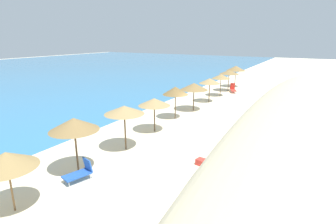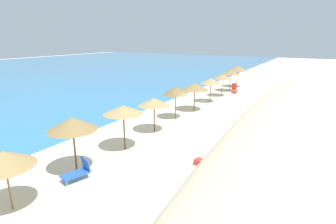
% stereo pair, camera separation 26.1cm
% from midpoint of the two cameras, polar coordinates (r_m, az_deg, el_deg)
% --- Properties ---
extents(ground_plane, '(160.00, 160.00, 0.00)m').
position_cam_midpoint_polar(ground_plane, '(21.45, 6.07, -2.35)').
color(ground_plane, beige).
extents(dune_ridge, '(48.71, 8.14, 2.41)m').
position_cam_midpoint_polar(dune_ridge, '(18.66, 25.24, -2.64)').
color(dune_ridge, beige).
rests_on(dune_ridge, ground_plane).
extents(beach_umbrella_1, '(2.23, 2.23, 2.47)m').
position_cam_midpoint_polar(beach_umbrella_1, '(11.85, -31.54, -8.62)').
color(beach_umbrella_1, brown).
rests_on(beach_umbrella_1, ground_plane).
extents(beach_umbrella_2, '(2.38, 2.38, 2.85)m').
position_cam_midpoint_polar(beach_umbrella_2, '(13.69, -19.79, -2.46)').
color(beach_umbrella_2, brown).
rests_on(beach_umbrella_2, ground_plane).
extents(beach_umbrella_3, '(2.36, 2.36, 2.72)m').
position_cam_midpoint_polar(beach_umbrella_3, '(15.93, -9.71, 0.43)').
color(beach_umbrella_3, brown).
rests_on(beach_umbrella_3, ground_plane).
extents(beach_umbrella_4, '(2.26, 2.26, 2.45)m').
position_cam_midpoint_polar(beach_umbrella_4, '(18.91, -3.32, 2.13)').
color(beach_umbrella_4, brown).
rests_on(beach_umbrella_4, ground_plane).
extents(beach_umbrella_5, '(2.09, 2.09, 2.70)m').
position_cam_midpoint_polar(beach_umbrella_5, '(22.01, 1.23, 4.53)').
color(beach_umbrella_5, brown).
rests_on(beach_umbrella_5, ground_plane).
extents(beach_umbrella_6, '(2.53, 2.53, 2.56)m').
position_cam_midpoint_polar(beach_umbrella_6, '(24.68, 5.21, 5.40)').
color(beach_umbrella_6, brown).
rests_on(beach_umbrella_6, ground_plane).
extents(beach_umbrella_7, '(2.17, 2.17, 2.50)m').
position_cam_midpoint_polar(beach_umbrella_7, '(28.21, 8.54, 6.51)').
color(beach_umbrella_7, brown).
rests_on(beach_umbrella_7, ground_plane).
extents(beach_umbrella_8, '(2.13, 2.13, 2.52)m').
position_cam_midpoint_polar(beach_umbrella_8, '(31.39, 10.92, 7.39)').
color(beach_umbrella_8, brown).
rests_on(beach_umbrella_8, ground_plane).
extents(beach_umbrella_9, '(2.41, 2.41, 2.64)m').
position_cam_midpoint_polar(beach_umbrella_9, '(34.65, 12.58, 8.23)').
color(beach_umbrella_9, brown).
rests_on(beach_umbrella_9, ground_plane).
extents(beach_umbrella_10, '(2.52, 2.52, 2.86)m').
position_cam_midpoint_polar(beach_umbrella_10, '(37.91, 13.96, 8.97)').
color(beach_umbrella_10, brown).
rests_on(beach_umbrella_10, ground_plane).
extents(lounge_chair_0, '(1.65, 1.19, 1.07)m').
position_cam_midpoint_polar(lounge_chair_0, '(34.29, 13.37, 4.76)').
color(lounge_chair_0, red).
rests_on(lounge_chair_0, ground_plane).
extents(lounge_chair_1, '(1.43, 1.01, 0.96)m').
position_cam_midpoint_polar(lounge_chair_1, '(13.74, -18.60, -11.89)').
color(lounge_chair_1, blue).
rests_on(lounge_chair_1, ground_plane).
extents(cooler_box, '(0.52, 0.55, 0.32)m').
position_cam_midpoint_polar(cooler_box, '(14.64, 6.50, -10.44)').
color(cooler_box, red).
rests_on(cooler_box, ground_plane).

